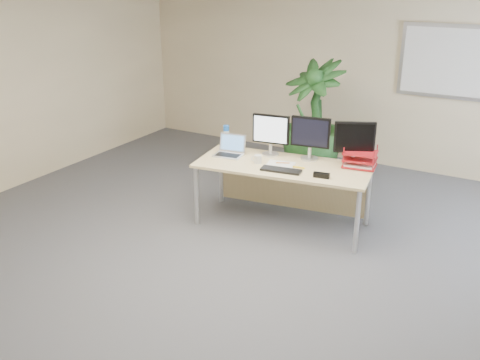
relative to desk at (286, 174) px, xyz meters
The scene contains 17 objects.
floor 1.68m from the desk, 90.35° to the right, with size 8.00×8.00×0.00m, color #404045.
back_wall 2.54m from the desk, 90.23° to the left, with size 7.00×0.04×2.70m, color #C2AF89.
whiteboard 2.84m from the desk, 63.43° to the left, with size 1.30×0.04×0.95m.
desk is the anchor object (origin of this frame).
floor_plant 1.24m from the desk, 99.58° to the left, with size 0.84×0.84×1.50m, color #143918.
monitor_left 0.49m from the desk, 156.34° to the left, with size 0.42×0.19×0.46m.
monitor_right 0.50m from the desk, 44.26° to the left, with size 0.43×0.19×0.48m.
monitor_dark 0.83m from the desk, 19.85° to the left, with size 0.40×0.22×0.48m.
laptop 0.69m from the desk, behind, with size 0.34×0.31×0.22m.
keyboard 0.35m from the desk, 74.47° to the right, with size 0.42×0.14×0.02m, color black.
coffee_mug 0.37m from the desk, 140.80° to the right, with size 0.12×0.08×0.09m.
spiral_notebook 0.21m from the desk, 91.17° to the right, with size 0.29×0.22×0.01m, color silver.
orange_pen 0.20m from the desk, 84.56° to the right, with size 0.01×0.01×0.15m, color #CE6816.
yellow_highlighter 0.29m from the desk, 30.82° to the right, with size 0.02×0.02×0.13m, color yellow.
water_bottle 0.84m from the desk, behind, with size 0.07×0.07×0.28m.
letter_tray 0.81m from the desk, 16.97° to the left, with size 0.37×0.30×0.16m.
stapler 0.61m from the desk, 27.48° to the right, with size 0.16×0.04×0.05m, color black.
Camera 1 is at (2.30, -3.42, 2.66)m, focal length 40.00 mm.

